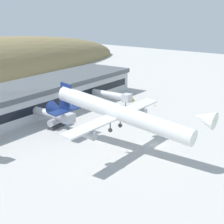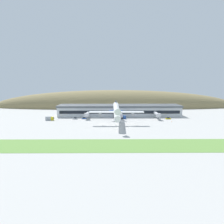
# 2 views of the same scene
# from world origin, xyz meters

# --- Properties ---
(ground_plane) EXTENTS (376.31, 376.31, 0.00)m
(ground_plane) POSITION_xyz_m (0.00, 0.00, 0.00)
(ground_plane) COLOR #B7B5AF
(grass_strip_foreground) EXTENTS (338.68, 23.07, 0.08)m
(grass_strip_foreground) POSITION_xyz_m (0.00, -44.88, 0.04)
(grass_strip_foreground) COLOR #669342
(grass_strip_foreground) RESTS_ON ground_plane
(hill_backdrop) EXTENTS (302.88, 55.59, 42.14)m
(hill_backdrop) POSITION_xyz_m (-6.71, 121.36, 0.00)
(hill_backdrop) COLOR olive
(hill_backdrop) RESTS_ON ground_plane
(terminal_building) EXTENTS (112.42, 21.73, 9.89)m
(terminal_building) POSITION_xyz_m (-4.88, 52.48, 5.60)
(terminal_building) COLOR silver
(terminal_building) RESTS_ON ground_plane
(jetway_0) EXTENTS (3.38, 14.37, 5.43)m
(jetway_0) POSITION_xyz_m (-32.84, 34.19, 3.99)
(jetway_0) COLOR silver
(jetway_0) RESTS_ON ground_plane
(jetway_1) EXTENTS (3.38, 15.90, 5.43)m
(jetway_1) POSITION_xyz_m (-4.99, 33.38, 3.99)
(jetway_1) COLOR silver
(jetway_1) RESTS_ON ground_plane
(jetway_2) EXTENTS (3.38, 17.02, 5.43)m
(jetway_2) POSITION_xyz_m (26.16, 32.80, 3.99)
(jetway_2) COLOR silver
(jetway_2) RESTS_ON ground_plane
(cargo_airplane) EXTENTS (39.67, 51.21, 11.13)m
(cargo_airplane) POSITION_xyz_m (-8.79, 6.74, 10.15)
(cargo_airplane) COLOR white
(service_car_0) EXTENTS (4.46, 2.07, 1.41)m
(service_car_0) POSITION_xyz_m (35.27, 31.36, 0.58)
(service_car_0) COLOR gold
(service_car_0) RESTS_ON ground_plane
(service_car_1) EXTENTS (3.99, 1.81, 1.54)m
(service_car_1) POSITION_xyz_m (-42.74, 31.86, 0.64)
(service_car_1) COLOR #999EA3
(service_car_1) RESTS_ON ground_plane
(service_car_2) EXTENTS (3.92, 1.85, 1.43)m
(service_car_2) POSITION_xyz_m (-35.26, 33.24, 0.59)
(service_car_2) COLOR #264C99
(service_car_2) RESTS_ON ground_plane
(fuel_truck) EXTENTS (8.49, 2.99, 3.20)m
(fuel_truck) POSITION_xyz_m (-4.18, 33.07, 1.52)
(fuel_truck) COLOR #264C99
(fuel_truck) RESTS_ON ground_plane
(box_truck) EXTENTS (6.55, 2.78, 3.14)m
(box_truck) POSITION_xyz_m (-62.68, 26.72, 1.52)
(box_truck) COLOR gold
(box_truck) RESTS_ON ground_plane
(traffic_cone_0) EXTENTS (0.52, 0.52, 0.58)m
(traffic_cone_0) POSITION_xyz_m (34.98, 19.54, 0.28)
(traffic_cone_0) COLOR orange
(traffic_cone_0) RESTS_ON ground_plane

